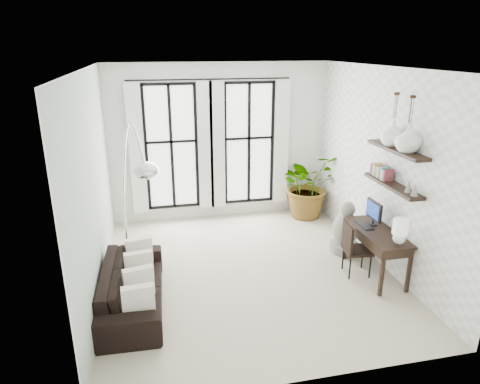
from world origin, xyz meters
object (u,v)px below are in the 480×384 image
object	(u,v)px
desk	(379,235)
arc_lamp	(131,161)
desk_chair	(353,246)
sofa	(133,286)
plant	(308,185)
buddha	(346,231)

from	to	relation	value
desk	arc_lamp	size ratio (longest dim) A/B	0.51
desk	desk_chair	xyz separation A→B (m)	(-0.33, 0.15, -0.22)
desk	sofa	bearing A→B (deg)	-179.91
plant	desk_chair	world-z (taller)	plant
desk	arc_lamp	world-z (taller)	arc_lamp
desk_chair	arc_lamp	world-z (taller)	arc_lamp
desk_chair	desk	bearing A→B (deg)	-18.34
plant	arc_lamp	distance (m)	4.24
sofa	plant	distance (m)	4.50
desk	desk_chair	distance (m)	0.43
sofa	buddha	bearing A→B (deg)	-73.71
plant	arc_lamp	bearing A→B (deg)	-149.68
desk	desk_chair	world-z (taller)	desk
buddha	sofa	bearing A→B (deg)	-165.97
desk	buddha	xyz separation A→B (m)	(-0.09, 0.91, -0.32)
sofa	desk	bearing A→B (deg)	-87.65
sofa	desk_chair	size ratio (longest dim) A/B	2.39
desk_chair	buddha	bearing A→B (deg)	78.31
sofa	arc_lamp	bearing A→B (deg)	-7.18
plant	desk_chair	distance (m)	2.52
arc_lamp	sofa	bearing A→B (deg)	-99.43
plant	desk	distance (m)	2.66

